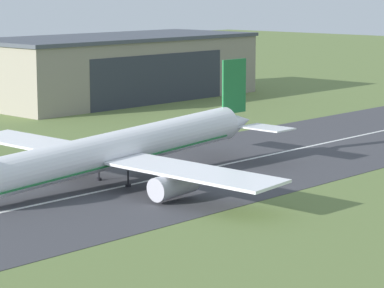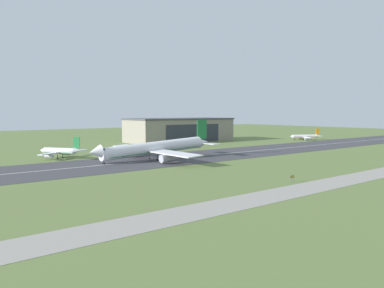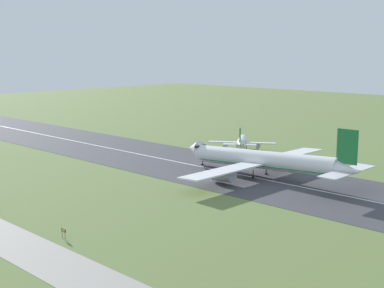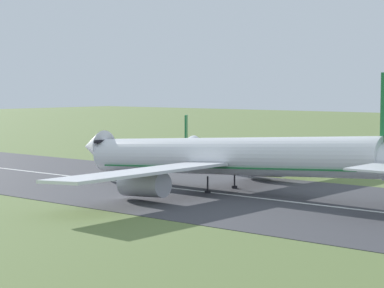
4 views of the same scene
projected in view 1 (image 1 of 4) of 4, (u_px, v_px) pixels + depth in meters
The scene contains 4 objects.
runway_strip at pixel (211, 168), 144.04m from camera, with size 493.50×40.20×0.06m, color #3D3D42.
runway_centreline at pixel (211, 167), 144.04m from camera, with size 444.15×0.70×0.01m, color silver.
hangar_building at pixel (117, 67), 231.67m from camera, with size 75.27×31.43×16.17m.
airplane_landing at pixel (117, 150), 132.07m from camera, with size 60.26×59.78×16.64m.
Camera 1 is at (-105.31, 14.49, 28.24)m, focal length 85.00 mm.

